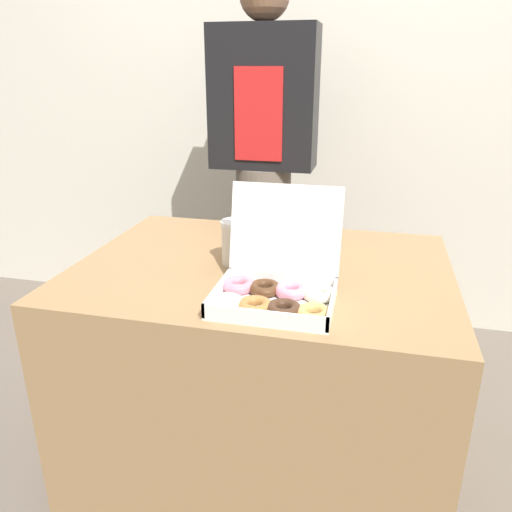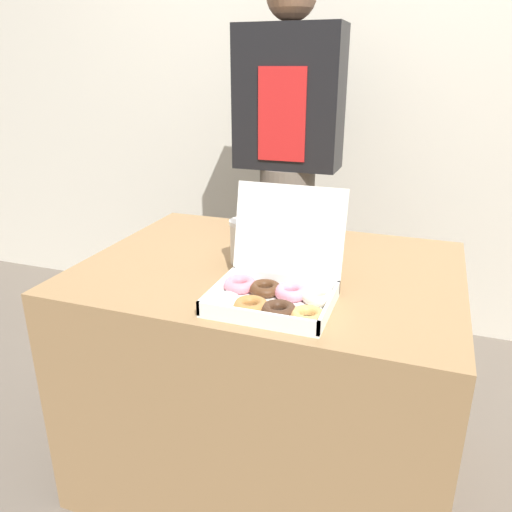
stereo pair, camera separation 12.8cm
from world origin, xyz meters
TOP-DOWN VIEW (x-y plane):
  - ground_plane at (0.00, 0.00)m, footprint 14.00×14.00m
  - wall_back at (0.00, 1.24)m, footprint 10.00×0.05m
  - table at (0.00, 0.00)m, footprint 1.13×0.84m
  - donut_box at (0.09, -0.24)m, footprint 0.32×0.30m
  - coffee_cup at (-0.08, -0.01)m, footprint 0.10×0.10m
  - napkin_holder at (-0.05, 0.18)m, footprint 0.10×0.05m
  - person_customer at (-0.16, 0.74)m, footprint 0.44×0.24m

SIDE VIEW (x-z plane):
  - ground_plane at x=0.00m, z-range 0.00..0.00m
  - table at x=0.00m, z-range 0.00..0.76m
  - donut_box at x=0.09m, z-range 0.66..0.94m
  - napkin_holder at x=-0.05m, z-range 0.76..0.88m
  - coffee_cup at x=-0.08m, z-range 0.76..0.90m
  - person_customer at x=-0.16m, z-range 0.06..1.77m
  - wall_back at x=0.00m, z-range 0.00..2.60m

